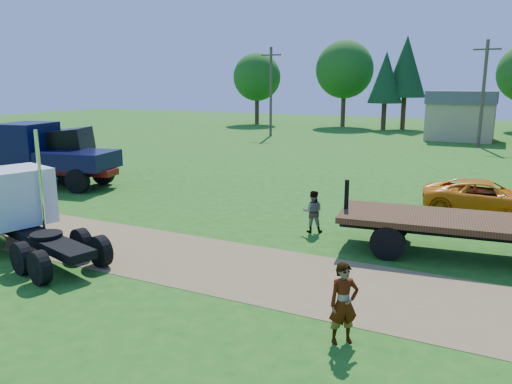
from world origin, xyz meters
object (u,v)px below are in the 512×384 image
at_px(orange_pickup, 486,197).
at_px(flatbed_trailer, 481,229).
at_px(white_semi_tractor, 15,209).
at_px(navy_truck, 40,154).
at_px(black_dump_truck, 34,152).
at_px(spectator_a, 344,303).

xyz_separation_m(orange_pickup, flatbed_trailer, (0.09, -6.07, 0.25)).
xyz_separation_m(white_semi_tractor, navy_truck, (-7.93, 7.77, 0.35)).
bearing_deg(flatbed_trailer, white_semi_tractor, -163.45).
height_order(black_dump_truck, orange_pickup, black_dump_truck).
distance_m(navy_truck, orange_pickup, 22.19).
relative_size(orange_pickup, flatbed_trailer, 0.57).
relative_size(black_dump_truck, orange_pickup, 1.38).
relative_size(white_semi_tractor, flatbed_trailer, 0.75).
height_order(white_semi_tractor, black_dump_truck, white_semi_tractor).
bearing_deg(flatbed_trailer, navy_truck, 168.65).
xyz_separation_m(black_dump_truck, orange_pickup, (22.96, 3.65, -0.97)).
height_order(black_dump_truck, navy_truck, navy_truck).
xyz_separation_m(navy_truck, orange_pickup, (21.75, 4.24, -1.01)).
distance_m(white_semi_tractor, flatbed_trailer, 15.14).
bearing_deg(black_dump_truck, navy_truck, -48.64).
bearing_deg(spectator_a, navy_truck, 115.40).
bearing_deg(spectator_a, white_semi_tractor, 134.32).
xyz_separation_m(white_semi_tractor, flatbed_trailer, (13.92, 5.94, -0.41)).
bearing_deg(spectator_a, orange_pickup, 40.28).
height_order(white_semi_tractor, navy_truck, white_semi_tractor).
bearing_deg(navy_truck, black_dump_truck, 142.15).
xyz_separation_m(navy_truck, flatbed_trailer, (21.84, -1.83, -0.76)).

